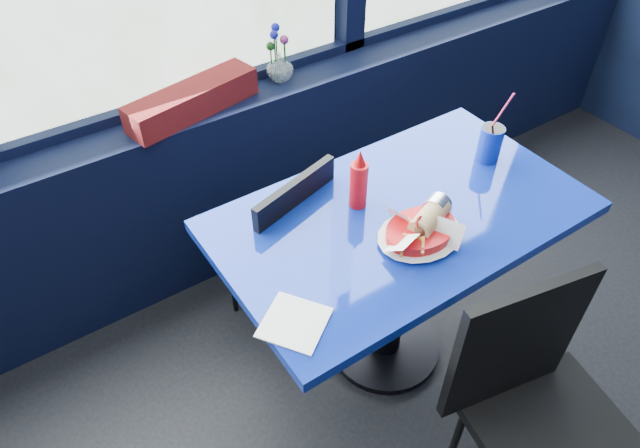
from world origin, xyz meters
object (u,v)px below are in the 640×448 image
(soda_cup, at_px, (490,143))
(planter_box, at_px, (193,100))
(near_table, at_px, (397,251))
(ketchup_bottle, at_px, (359,182))
(food_basket, at_px, (422,229))
(flower_vase, at_px, (280,64))
(chair_near_front, at_px, (539,404))
(chair_near_back, at_px, (290,239))

(soda_cup, bearing_deg, planter_box, 134.14)
(near_table, height_order, planter_box, planter_box)
(near_table, height_order, ketchup_bottle, ketchup_bottle)
(food_basket, bearing_deg, flower_vase, 88.30)
(food_basket, height_order, soda_cup, soda_cup)
(flower_vase, bearing_deg, planter_box, -175.45)
(chair_near_front, xyz_separation_m, flower_vase, (0.09, 1.52, 0.34))
(chair_near_front, distance_m, chair_near_back, 1.00)
(ketchup_bottle, bearing_deg, soda_cup, -6.22)
(chair_near_back, height_order, flower_vase, flower_vase)
(chair_near_front, relative_size, soda_cup, 3.36)
(chair_near_front, xyz_separation_m, chair_near_back, (-0.21, 0.98, -0.05))
(ketchup_bottle, xyz_separation_m, soda_cup, (0.53, -0.06, -0.03))
(near_table, height_order, chair_near_back, chair_near_back)
(planter_box, relative_size, flower_vase, 2.26)
(chair_near_front, height_order, flower_vase, flower_vase)
(chair_near_back, distance_m, food_basket, 0.58)
(chair_near_front, xyz_separation_m, planter_box, (-0.31, 1.49, 0.32))
(food_basket, bearing_deg, ketchup_bottle, 111.03)
(flower_vase, height_order, food_basket, flower_vase)
(ketchup_bottle, bearing_deg, chair_near_front, -84.47)
(flower_vase, bearing_deg, food_basket, -95.47)
(near_table, relative_size, ketchup_bottle, 5.64)
(near_table, relative_size, food_basket, 4.67)
(planter_box, xyz_separation_m, food_basket, (0.30, -0.96, -0.07))
(near_table, bearing_deg, flower_vase, 85.51)
(chair_near_back, xyz_separation_m, ketchup_bottle, (0.14, -0.22, 0.36))
(planter_box, bearing_deg, chair_near_back, -91.04)
(ketchup_bottle, bearing_deg, flower_vase, 77.70)
(flower_vase, height_order, soda_cup, flower_vase)
(flower_vase, distance_m, soda_cup, 0.90)
(ketchup_bottle, bearing_deg, planter_box, 107.71)
(chair_near_front, bearing_deg, flower_vase, 97.80)
(near_table, distance_m, soda_cup, 0.50)
(flower_vase, xyz_separation_m, soda_cup, (0.36, -0.82, -0.05))
(near_table, xyz_separation_m, soda_cup, (0.43, 0.05, 0.25))
(food_basket, bearing_deg, planter_box, 111.37)
(food_basket, bearing_deg, near_table, 81.27)
(near_table, relative_size, flower_vase, 5.15)
(planter_box, height_order, food_basket, planter_box)
(near_table, distance_m, chair_near_front, 0.65)
(flower_vase, bearing_deg, chair_near_back, -119.16)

